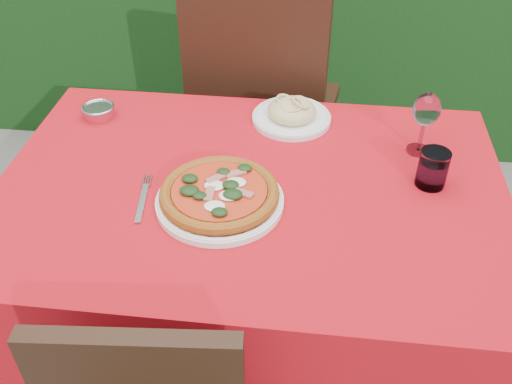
# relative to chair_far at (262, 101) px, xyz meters

# --- Properties ---
(ground) EXTENTS (60.00, 60.00, 0.00)m
(ground) POSITION_rel_chair_far_xyz_m (0.04, -0.68, -0.60)
(ground) COLOR #68645E
(ground) RESTS_ON ground
(dining_table) EXTENTS (1.26, 0.86, 0.75)m
(dining_table) POSITION_rel_chair_far_xyz_m (0.04, -0.68, -0.00)
(dining_table) COLOR #4D3418
(dining_table) RESTS_ON ground
(chair_far) EXTENTS (0.54, 0.54, 1.05)m
(chair_far) POSITION_rel_chair_far_xyz_m (0.00, 0.00, 0.00)
(chair_far) COLOR black
(chair_far) RESTS_ON ground
(pizza_plate) EXTENTS (0.35, 0.35, 0.06)m
(pizza_plate) POSITION_rel_chair_far_xyz_m (-0.02, -0.76, 0.17)
(pizza_plate) COLOR white
(pizza_plate) RESTS_ON dining_table
(pasta_plate) EXTENTS (0.23, 0.23, 0.06)m
(pasta_plate) POSITION_rel_chair_far_xyz_m (0.12, -0.36, 0.17)
(pasta_plate) COLOR white
(pasta_plate) RESTS_ON dining_table
(water_glass) EXTENTS (0.07, 0.07, 0.10)m
(water_glass) POSITION_rel_chair_far_xyz_m (0.48, -0.62, 0.19)
(water_glass) COLOR silver
(water_glass) RESTS_ON dining_table
(wine_glass) EXTENTS (0.07, 0.07, 0.17)m
(wine_glass) POSITION_rel_chair_far_xyz_m (0.47, -0.48, 0.27)
(wine_glass) COLOR silver
(wine_glass) RESTS_ON dining_table
(fork) EXTENTS (0.05, 0.20, 0.01)m
(fork) POSITION_rel_chair_far_xyz_m (-0.20, -0.78, 0.15)
(fork) COLOR #B1B2B8
(fork) RESTS_ON dining_table
(steel_ramekin) EXTENTS (0.09, 0.09, 0.03)m
(steel_ramekin) POSITION_rel_chair_far_xyz_m (-0.43, -0.41, 0.16)
(steel_ramekin) COLOR silver
(steel_ramekin) RESTS_ON dining_table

